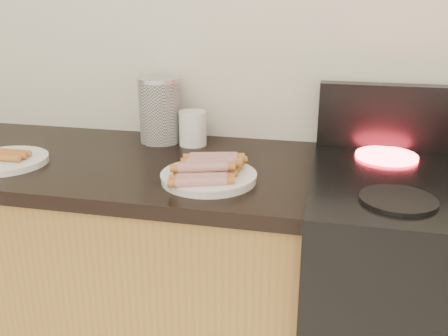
% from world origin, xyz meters
% --- Properties ---
extents(wall_back, '(4.00, 0.04, 2.60)m').
position_xyz_m(wall_back, '(0.00, 2.00, 1.30)').
color(wall_back, silver).
rests_on(wall_back, ground).
extents(stove, '(0.76, 0.65, 0.91)m').
position_xyz_m(stove, '(0.78, 1.68, 0.46)').
color(stove, black).
rests_on(stove, floor).
extents(stove_panel, '(0.76, 0.06, 0.20)m').
position_xyz_m(stove_panel, '(0.78, 1.96, 1.01)').
color(stove_panel, black).
rests_on(stove_panel, stove).
extents(burner_near_left, '(0.18, 0.18, 0.01)m').
position_xyz_m(burner_near_left, '(0.61, 1.51, 0.92)').
color(burner_near_left, black).
rests_on(burner_near_left, stove).
extents(burner_far_left, '(0.18, 0.18, 0.01)m').
position_xyz_m(burner_far_left, '(0.61, 1.84, 0.92)').
color(burner_far_left, '#FF1E2D').
rests_on(burner_far_left, stove).
extents(main_plate, '(0.32, 0.32, 0.02)m').
position_xyz_m(main_plate, '(0.14, 1.57, 0.91)').
color(main_plate, silver).
rests_on(main_plate, counter_slab).
extents(side_plate, '(0.33, 0.33, 0.02)m').
position_xyz_m(side_plate, '(-0.49, 1.57, 0.91)').
color(side_plate, white).
rests_on(side_plate, counter_slab).
extents(hotdog_pile, '(0.13, 0.24, 0.05)m').
position_xyz_m(hotdog_pile, '(0.14, 1.57, 0.94)').
color(hotdog_pile, maroon).
rests_on(hotdog_pile, main_plate).
extents(plain_sausages, '(0.13, 0.07, 0.02)m').
position_xyz_m(plain_sausages, '(-0.49, 1.57, 0.93)').
color(plain_sausages, '#BA6D43').
rests_on(plain_sausages, side_plate).
extents(canister, '(0.14, 0.14, 0.21)m').
position_xyz_m(canister, '(-0.12, 1.90, 1.01)').
color(canister, white).
rests_on(canister, counter_slab).
extents(mug, '(0.09, 0.09, 0.11)m').
position_xyz_m(mug, '(0.00, 1.88, 0.96)').
color(mug, white).
rests_on(mug, counter_slab).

